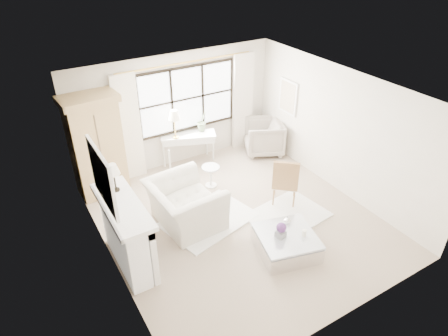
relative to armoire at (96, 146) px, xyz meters
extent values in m
plane|color=tan|center=(2.00, -2.41, -1.14)|extent=(5.50, 5.50, 0.00)
plane|color=white|center=(2.00, -2.41, 1.56)|extent=(5.50, 5.50, 0.00)
plane|color=beige|center=(2.00, 0.34, 0.21)|extent=(5.00, 0.00, 5.00)
plane|color=beige|center=(2.00, -5.16, 0.21)|extent=(5.00, 0.00, 5.00)
plane|color=silver|center=(-0.50, -2.41, 0.21)|extent=(0.00, 5.50, 5.50)
plane|color=silver|center=(4.50, -2.41, 0.21)|extent=(0.00, 5.50, 5.50)
cube|color=white|center=(2.30, 0.32, 0.46)|extent=(2.40, 0.02, 1.50)
cylinder|color=#B68E3F|center=(2.30, 0.26, 1.33)|extent=(3.30, 0.04, 0.04)
cube|color=white|center=(0.80, 0.24, 0.10)|extent=(0.55, 0.10, 2.47)
cube|color=silver|center=(3.80, 0.24, 0.10)|extent=(0.55, 0.10, 2.47)
cube|color=white|center=(-0.29, -2.41, -0.55)|extent=(0.34, 1.50, 1.18)
cube|color=silver|center=(-0.12, -2.41, -0.61)|extent=(0.03, 1.22, 0.97)
cube|color=black|center=(-0.11, -2.41, -0.82)|extent=(0.06, 0.52, 0.50)
cube|color=white|center=(-0.25, -2.41, 0.08)|extent=(0.58, 1.66, 0.08)
cube|color=white|center=(-0.47, -2.41, 0.70)|extent=(0.05, 1.15, 0.95)
cube|color=silver|center=(-0.44, -2.41, 0.70)|extent=(0.02, 1.00, 0.80)
cube|color=white|center=(4.47, -0.71, 0.41)|extent=(0.04, 0.62, 0.82)
cube|color=beige|center=(4.45, -0.71, 0.41)|extent=(0.01, 0.52, 0.72)
cylinder|color=black|center=(-0.20, -1.99, 0.14)|extent=(0.12, 0.12, 0.03)
cylinder|color=black|center=(-0.20, -1.99, 0.30)|extent=(0.03, 0.03, 0.30)
cone|color=beige|center=(-0.20, -1.99, 0.54)|extent=(0.22, 0.22, 0.18)
cube|color=tan|center=(0.00, 0.00, -0.09)|extent=(1.04, 0.67, 2.10)
cube|color=tan|center=(0.00, 0.00, 1.03)|extent=(1.17, 0.78, 0.14)
cube|color=silver|center=(2.16, 0.10, -0.46)|extent=(1.30, 0.84, 0.14)
cube|color=silver|center=(2.16, 0.10, -0.37)|extent=(1.37, 0.90, 0.06)
cylinder|color=#AC8D3B|center=(1.84, 0.09, -0.32)|extent=(0.14, 0.14, 0.03)
cylinder|color=#AC8D3B|center=(1.84, 0.09, -0.08)|extent=(0.02, 0.02, 0.46)
cone|color=#FEF0CF|center=(1.84, 0.09, 0.24)|extent=(0.28, 0.28, 0.22)
imported|color=#5C724C|center=(2.55, 0.10, -0.10)|extent=(0.33, 0.30, 0.49)
cylinder|color=white|center=(2.13, -1.06, -1.12)|extent=(0.26, 0.26, 0.03)
cylinder|color=white|center=(2.13, -1.06, -0.89)|extent=(0.06, 0.06, 0.44)
cylinder|color=silver|center=(2.13, -1.06, -0.65)|extent=(0.40, 0.40, 0.03)
cube|color=white|center=(1.49, -2.10, -1.12)|extent=(1.97, 1.59, 0.03)
cube|color=white|center=(2.93, -2.81, -1.13)|extent=(1.65, 1.32, 0.03)
imported|color=silver|center=(1.06, -1.95, -0.69)|extent=(1.28, 1.45, 0.90)
imported|color=#A19788|center=(4.07, -0.36, -0.71)|extent=(1.26, 1.24, 0.86)
cube|color=white|center=(3.17, -2.37, -0.68)|extent=(0.66, 0.66, 0.07)
cube|color=#A17343|center=(3.02, -2.54, -0.36)|extent=(0.39, 0.36, 0.60)
cube|color=silver|center=(2.25, -3.60, -0.98)|extent=(1.22, 1.22, 0.32)
cube|color=silver|center=(2.25, -3.60, -0.78)|extent=(1.22, 1.22, 0.04)
cube|color=gray|center=(2.12, -3.57, -0.70)|extent=(0.18, 0.18, 0.12)
sphere|color=#532968|center=(2.12, -3.57, -0.56)|extent=(0.18, 0.18, 0.18)
cylinder|color=white|center=(2.50, -3.76, -0.70)|extent=(0.08, 0.08, 0.12)
imported|color=silver|center=(2.46, -3.34, -0.69)|extent=(0.17, 0.17, 0.14)
camera|label=1|loc=(-1.48, -7.65, 3.94)|focal=32.00mm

